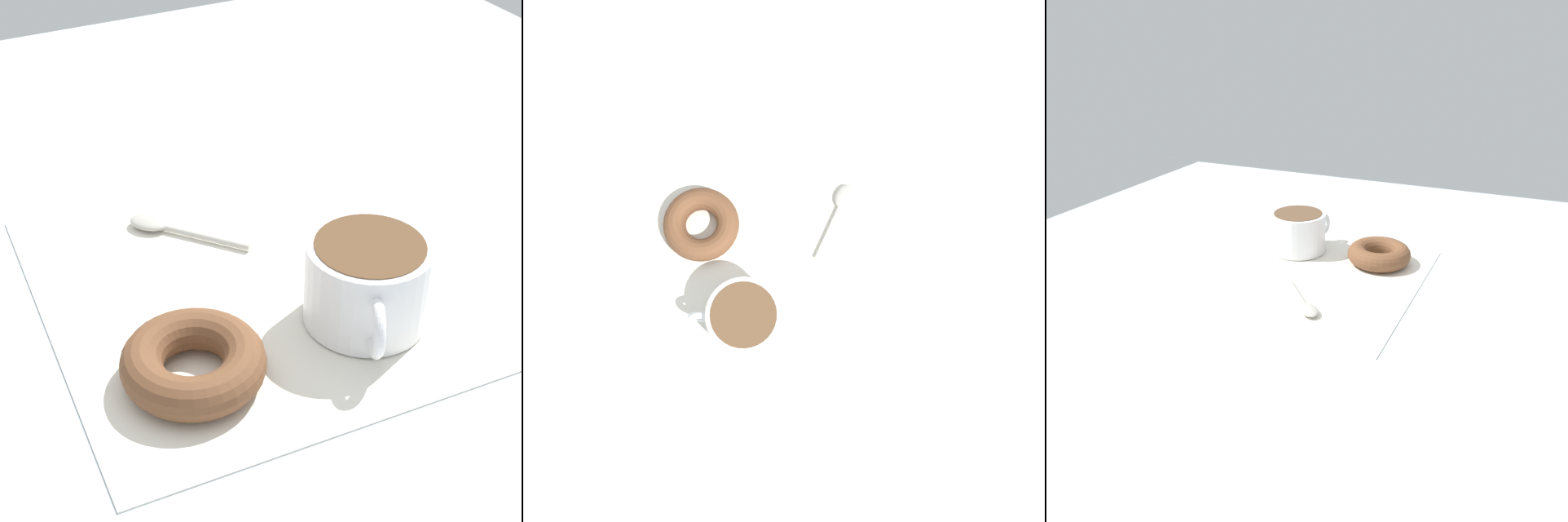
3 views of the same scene
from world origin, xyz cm
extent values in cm
cube|color=#B2BCC6|center=(0.00, 0.00, -1.00)|extent=(120.00, 120.00, 2.00)
cube|color=white|center=(2.57, 0.03, 0.15)|extent=(36.56, 36.56, 0.30)
cylinder|color=white|center=(10.42, 5.11, 3.70)|extent=(9.57, 9.57, 6.80)
cylinder|color=brown|center=(10.42, 5.11, 6.90)|extent=(8.37, 8.37, 0.60)
torus|color=white|center=(15.07, 2.86, 3.70)|extent=(4.63, 2.85, 4.71)
torus|color=brown|center=(10.79, -9.48, 1.87)|extent=(10.50, 10.50, 3.13)
ellipsoid|color=#B7B2A8|center=(-9.19, -5.32, 0.75)|extent=(4.29, 4.17, 0.90)
cylinder|color=#B7B2A8|center=(-5.14, -1.82, 0.58)|extent=(7.12, 6.26, 0.56)
camera|label=1|loc=(53.65, -25.84, 43.80)|focal=60.00mm
camera|label=2|loc=(9.51, 15.28, 78.90)|focal=40.00mm
camera|label=3|loc=(-65.06, -28.99, 35.89)|focal=35.00mm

